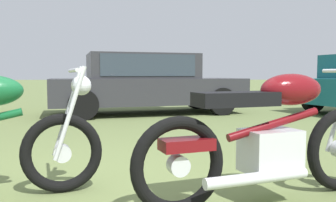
% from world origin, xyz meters
% --- Properties ---
extents(ground_plane, '(120.00, 120.00, 0.00)m').
position_xyz_m(ground_plane, '(0.00, 0.00, 0.00)').
color(ground_plane, olive).
extents(motorcycle_maroon, '(2.04, 0.93, 1.02)m').
position_xyz_m(motorcycle_maroon, '(1.17, -0.20, 0.48)').
color(motorcycle_maroon, black).
rests_on(motorcycle_maroon, ground).
extents(car_charcoal, '(4.82, 2.75, 1.43)m').
position_xyz_m(car_charcoal, '(0.17, 5.77, 0.80)').
color(car_charcoal, '#2D2D33').
rests_on(car_charcoal, ground).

